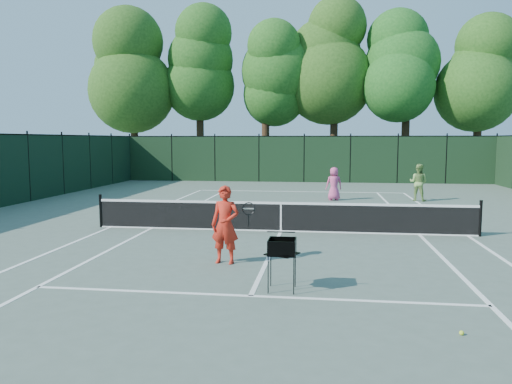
# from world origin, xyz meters

# --- Properties ---
(ground) EXTENTS (90.00, 90.00, 0.00)m
(ground) POSITION_xyz_m (0.00, 0.00, 0.00)
(ground) COLOR #4D5D51
(ground) RESTS_ON ground
(sideline_doubles_left) EXTENTS (0.10, 23.77, 0.01)m
(sideline_doubles_left) POSITION_xyz_m (-5.49, 0.00, 0.00)
(sideline_doubles_left) COLOR white
(sideline_doubles_left) RESTS_ON ground
(sideline_doubles_right) EXTENTS (0.10, 23.77, 0.01)m
(sideline_doubles_right) POSITION_xyz_m (5.49, 0.00, 0.00)
(sideline_doubles_right) COLOR white
(sideline_doubles_right) RESTS_ON ground
(sideline_singles_left) EXTENTS (0.10, 23.77, 0.01)m
(sideline_singles_left) POSITION_xyz_m (-4.12, 0.00, 0.00)
(sideline_singles_left) COLOR white
(sideline_singles_left) RESTS_ON ground
(sideline_singles_right) EXTENTS (0.10, 23.77, 0.01)m
(sideline_singles_right) POSITION_xyz_m (4.12, 0.00, 0.00)
(sideline_singles_right) COLOR white
(sideline_singles_right) RESTS_ON ground
(baseline_far) EXTENTS (10.97, 0.10, 0.01)m
(baseline_far) POSITION_xyz_m (0.00, 11.88, 0.00)
(baseline_far) COLOR white
(baseline_far) RESTS_ON ground
(service_line_near) EXTENTS (8.23, 0.10, 0.01)m
(service_line_near) POSITION_xyz_m (0.00, -6.40, 0.00)
(service_line_near) COLOR white
(service_line_near) RESTS_ON ground
(service_line_far) EXTENTS (8.23, 0.10, 0.01)m
(service_line_far) POSITION_xyz_m (0.00, 6.40, 0.00)
(service_line_far) COLOR white
(service_line_far) RESTS_ON ground
(center_service_line) EXTENTS (0.10, 12.80, 0.01)m
(center_service_line) POSITION_xyz_m (0.00, 0.00, 0.00)
(center_service_line) COLOR white
(center_service_line) RESTS_ON ground
(tennis_net) EXTENTS (11.69, 0.09, 1.06)m
(tennis_net) POSITION_xyz_m (0.00, 0.00, 0.48)
(tennis_net) COLOR black
(tennis_net) RESTS_ON ground
(fence_far) EXTENTS (24.00, 0.05, 3.00)m
(fence_far) POSITION_xyz_m (0.00, 18.00, 1.50)
(fence_far) COLOR black
(fence_far) RESTS_ON ground
(tree_0) EXTENTS (6.40, 6.40, 13.14)m
(tree_0) POSITION_xyz_m (-13.00, 21.50, 8.16)
(tree_0) COLOR black
(tree_0) RESTS_ON ground
(tree_1) EXTENTS (6.80, 6.80, 13.98)m
(tree_1) POSITION_xyz_m (-8.00, 22.00, 8.69)
(tree_1) COLOR black
(tree_1) RESTS_ON ground
(tree_2) EXTENTS (6.00, 6.00, 12.40)m
(tree_2) POSITION_xyz_m (-3.00, 21.80, 7.73)
(tree_2) COLOR black
(tree_2) RESTS_ON ground
(tree_3) EXTENTS (7.00, 7.00, 14.45)m
(tree_3) POSITION_xyz_m (2.00, 22.30, 9.01)
(tree_3) COLOR black
(tree_3) RESTS_ON ground
(tree_4) EXTENTS (6.20, 6.20, 12.97)m
(tree_4) POSITION_xyz_m (7.00, 21.60, 8.14)
(tree_4) COLOR black
(tree_4) RESTS_ON ground
(tree_5) EXTENTS (5.80, 5.80, 12.23)m
(tree_5) POSITION_xyz_m (12.00, 22.10, 7.71)
(tree_5) COLOR black
(tree_5) RESTS_ON ground
(coach) EXTENTS (0.99, 0.59, 1.77)m
(coach) POSITION_xyz_m (-0.92, -4.09, 0.89)
(coach) COLOR red
(coach) RESTS_ON ground
(player_pink) EXTENTS (0.85, 0.66, 1.54)m
(player_pink) POSITION_xyz_m (1.76, 8.23, 0.77)
(player_pink) COLOR #CC487F
(player_pink) RESTS_ON ground
(player_green) EXTENTS (1.03, 0.95, 1.70)m
(player_green) POSITION_xyz_m (5.60, 8.52, 0.85)
(player_green) COLOR #79A351
(player_green) RESTS_ON ground
(ball_hopper) EXTENTS (0.67, 0.67, 0.97)m
(ball_hopper) POSITION_xyz_m (0.53, -5.97, 0.82)
(ball_hopper) COLOR black
(ball_hopper) RESTS_ON ground
(loose_ball_near_cart) EXTENTS (0.07, 0.07, 0.07)m
(loose_ball_near_cart) POSITION_xyz_m (3.27, -7.78, 0.03)
(loose_ball_near_cart) COLOR #C2E02D
(loose_ball_near_cart) RESTS_ON ground
(loose_ball_midcourt) EXTENTS (0.07, 0.07, 0.07)m
(loose_ball_midcourt) POSITION_xyz_m (0.37, -1.89, 0.03)
(loose_ball_midcourt) COLOR #B1C929
(loose_ball_midcourt) RESTS_ON ground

